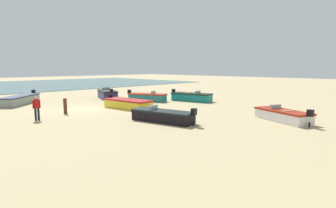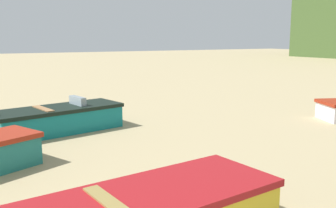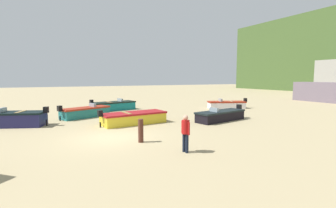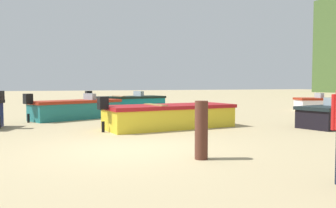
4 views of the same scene
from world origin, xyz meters
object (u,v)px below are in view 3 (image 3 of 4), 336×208
Objects in this scene: boat_teal_2 at (85,112)px; mooring_post_near_water at (141,131)px; boat_yellow_4 at (134,118)px; beach_walker_distant at (186,131)px; boat_navy_1 at (13,119)px; boat_black_0 at (221,116)px; boat_white_5 at (227,105)px; boat_teal_3 at (114,106)px.

mooring_post_near_water is at bearing -15.73° from boat_teal_2.
beach_walker_distant is (7.33, -0.23, 0.55)m from boat_yellow_4.
boat_navy_1 is 9.69m from mooring_post_near_water.
boat_navy_1 is at bearing -93.57° from boat_teal_2.
boat_black_0 is 6.41m from boat_yellow_4.
beach_walker_distant is at bearing -123.33° from boat_navy_1.
mooring_post_near_water is (9.30, 1.21, 0.16)m from boat_teal_2.
beach_walker_distant is (11.19, -11.81, 0.57)m from boat_white_5.
boat_white_5 is at bearing 124.12° from mooring_post_near_water.
boat_teal_2 is (-1.71, 4.79, -0.07)m from boat_navy_1.
boat_teal_3 is (-3.31, 3.19, 0.01)m from boat_teal_2.
boat_white_5 is (-3.86, 11.58, -0.02)m from boat_yellow_4.
boat_navy_1 is at bearing 27.94° from beach_walker_distant.
boat_yellow_4 reaches higher than boat_white_5.
boat_black_0 is 14.23m from boat_navy_1.
boat_black_0 is at bearing -87.31° from boat_navy_1.
boat_teal_2 is 0.87× the size of boat_yellow_4.
boat_black_0 is 7.88m from boat_white_5.
boat_white_5 is 2.53× the size of beach_walker_distant.
boat_yellow_4 is 5.07m from mooring_post_near_water.
boat_teal_3 is at bearing 92.77° from boat_white_5.
boat_navy_1 is at bearing -116.20° from boat_yellow_4.
boat_teal_3 is 2.81× the size of beach_walker_distant.
mooring_post_near_water is (7.60, 6.01, 0.09)m from boat_navy_1.
boat_teal_3 is at bearing -10.67° from beach_walker_distant.
boat_navy_1 reaches higher than boat_white_5.
boat_teal_2 is at bearing -49.03° from boat_navy_1.
mooring_post_near_water is at bearing 146.37° from boat_white_5.
boat_navy_1 is 1.03× the size of boat_white_5.
boat_teal_3 is at bearing 112.92° from boat_teal_2.
boat_teal_3 is 7.76m from boat_yellow_4.
boat_teal_3 is 15.09m from beach_walker_distant.
boat_black_0 is at bearing 18.83° from boat_teal_3.
boat_teal_3 is 1.11× the size of boat_white_5.
boat_black_0 is 1.10× the size of boat_teal_2.
boat_yellow_4 is (-1.85, -6.14, 0.02)m from boat_black_0.
boat_navy_1 reaches higher than mooring_post_near_water.
beach_walker_distant is at bearing 24.30° from mooring_post_near_water.
boat_teal_2 is at bearing 110.00° from boat_white_5.
boat_teal_3 is 3.91× the size of mooring_post_near_water.
mooring_post_near_water reaches higher than boat_black_0.
mooring_post_near_water is at bearing 16.94° from beach_walker_distant.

